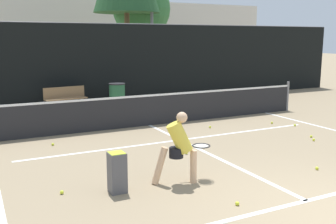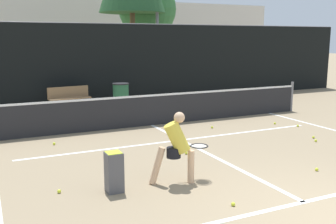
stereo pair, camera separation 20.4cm
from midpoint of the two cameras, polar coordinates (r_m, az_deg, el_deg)
The scene contains 23 objects.
ground_plane at distance 6.60m, azimuth 23.48°, elevation -13.71°, with size 100.00×100.00×0.00m, color #937F60.
court_baseline_near at distance 6.94m, azimuth 19.92°, elevation -12.19°, with size 11.00×0.10×0.01m, color white.
court_service_line at distance 10.29m, azimuth 2.50°, elevation -4.08°, with size 8.25×0.10×0.01m, color white.
court_center_mark at distance 9.28m, azimuth 5.97°, elevation -5.77°, with size 0.10×6.32×0.01m, color white.
net at distance 11.90m, azimuth -1.88°, elevation 0.47°, with size 11.09×0.09×1.07m.
fence_back at distance 15.92m, azimuth -8.33°, elevation 6.89°, with size 24.00×0.06×3.20m.
player_practicing at distance 7.12m, azimuth 2.08°, elevation -4.81°, with size 1.22×0.45×1.33m.
tennis_ball_scattered_0 at distance 11.17m, azimuth 20.85°, elevation -3.44°, with size 0.07×0.07×0.07m, color #D1E033.
tennis_ball_scattered_1 at distance 6.50m, azimuth 10.35°, elevation -13.02°, with size 0.07×0.07×0.07m, color #D1E033.
tennis_ball_scattered_2 at distance 7.11m, azimuth -14.72°, elevation -11.07°, with size 0.07×0.07×0.07m, color #D1E033.
tennis_ball_scattered_3 at distance 12.59m, azimuth 15.69°, elevation -1.58°, with size 0.07×0.07×0.07m, color #D1E033.
tennis_ball_scattered_4 at distance 12.44m, azimuth 18.77°, elevation -1.90°, with size 0.07×0.07×0.07m, color #D1E033.
tennis_ball_scattered_5 at distance 10.19m, azimuth -15.65°, elevation -4.44°, with size 0.07×0.07×0.07m, color #D1E033.
tennis_ball_scattered_6 at distance 11.67m, azimuth 6.92°, elevation -2.20°, with size 0.07×0.07×0.07m, color #D1E033.
tennis_ball_scattered_7 at distance 10.83m, azimuth 21.17°, elevation -3.89°, with size 0.07×0.07×0.07m, color #D1E033.
tennis_ball_scattered_9 at distance 9.06m, azimuth 3.31°, elevation -5.95°, with size 0.07×0.07×0.07m, color #D1E033.
tennis_ball_scattered_10 at distance 8.53m, azimuth 21.43°, elevation -7.76°, with size 0.07×0.07×0.07m, color #D1E033.
ball_hopper at distance 6.88m, azimuth -6.99°, elevation -8.51°, with size 0.28×0.28×0.71m.
courtside_bench at distance 14.89m, azimuth -13.75°, elevation 2.06°, with size 1.56×0.55×0.86m.
trash_bin at distance 15.05m, azimuth -6.47°, elevation 2.41°, with size 0.63×0.63×0.94m.
parked_car at distance 19.84m, azimuth -15.29°, elevation 4.54°, with size 1.89×4.37×1.46m.
tree_mid at distance 24.03m, azimuth -2.76°, elevation 14.65°, with size 3.41×3.41×6.00m.
building_far at distance 29.65m, azimuth -16.56°, elevation 10.36°, with size 36.00×2.40×5.33m, color beige.
Camera 2 is at (-4.56, -3.91, 2.63)m, focal length 42.00 mm.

